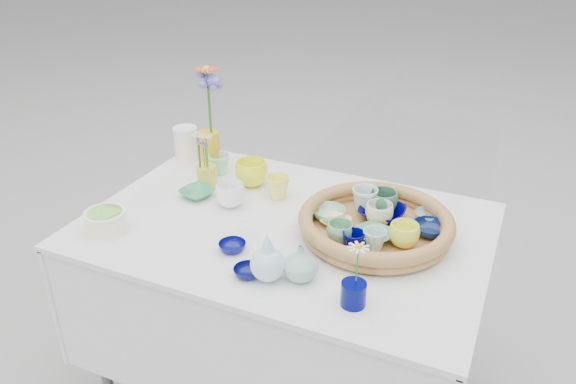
% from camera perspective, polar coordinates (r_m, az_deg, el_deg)
% --- Properties ---
extents(wicker_tray, '(0.47, 0.47, 0.08)m').
position_cam_1_polar(wicker_tray, '(1.73, 8.89, -3.29)').
color(wicker_tray, olive).
rests_on(wicker_tray, display_table).
extents(tray_ceramic_0, '(0.15, 0.15, 0.04)m').
position_cam_1_polar(tray_ceramic_0, '(1.81, 9.51, -2.08)').
color(tray_ceramic_0, '#030041').
rests_on(tray_ceramic_0, wicker_tray).
extents(tray_ceramic_1, '(0.12, 0.12, 0.03)m').
position_cam_1_polar(tray_ceramic_1, '(1.75, 14.21, -3.67)').
color(tray_ceramic_1, '#0B1949').
rests_on(tray_ceramic_1, wicker_tray).
extents(tray_ceramic_2, '(0.11, 0.11, 0.07)m').
position_cam_1_polar(tray_ceramic_2, '(1.67, 11.72, -4.28)').
color(tray_ceramic_2, '#F8FB4D').
rests_on(tray_ceramic_2, wicker_tray).
extents(tray_ceramic_3, '(0.15, 0.15, 0.03)m').
position_cam_1_polar(tray_ceramic_3, '(1.69, 8.68, -4.39)').
color(tray_ceramic_3, '#5C9F75').
rests_on(tray_ceramic_3, wicker_tray).
extents(tray_ceramic_4, '(0.10, 0.10, 0.06)m').
position_cam_1_polar(tray_ceramic_4, '(1.66, 5.31, -4.11)').
color(tray_ceramic_4, '#75B07D').
rests_on(tray_ceramic_4, wicker_tray).
extents(tray_ceramic_5, '(0.13, 0.13, 0.03)m').
position_cam_1_polar(tray_ceramic_5, '(1.78, 4.14, -2.19)').
color(tray_ceramic_5, '#92CDB0').
rests_on(tray_ceramic_5, wicker_tray).
extents(tray_ceramic_6, '(0.10, 0.10, 0.08)m').
position_cam_1_polar(tray_ceramic_6, '(1.83, 7.80, -0.77)').
color(tray_ceramic_6, silver).
rests_on(tray_ceramic_6, wicker_tray).
extents(tray_ceramic_7, '(0.11, 0.11, 0.07)m').
position_cam_1_polar(tray_ceramic_7, '(1.77, 9.25, -2.19)').
color(tray_ceramic_7, '#EFE9C5').
rests_on(tray_ceramic_7, wicker_tray).
extents(tray_ceramic_8, '(0.11, 0.11, 0.03)m').
position_cam_1_polar(tray_ceramic_8, '(1.83, 14.06, -2.37)').
color(tray_ceramic_8, '#92C5E5').
rests_on(tray_ceramic_8, wicker_tray).
extents(tray_ceramic_9, '(0.09, 0.09, 0.06)m').
position_cam_1_polar(tray_ceramic_9, '(1.62, 6.66, -5.01)').
color(tray_ceramic_9, '#000051').
rests_on(tray_ceramic_9, wicker_tray).
extents(tray_ceramic_10, '(0.10, 0.10, 0.02)m').
position_cam_1_polar(tray_ceramic_10, '(1.75, 4.88, -3.05)').
color(tray_ceramic_10, '#FCD982').
rests_on(tray_ceramic_10, wicker_tray).
extents(tray_ceramic_11, '(0.07, 0.07, 0.06)m').
position_cam_1_polar(tray_ceramic_11, '(1.64, 8.76, -4.84)').
color(tray_ceramic_11, '#AAD8D4').
rests_on(tray_ceramic_11, wicker_tray).
extents(tray_ceramic_12, '(0.11, 0.11, 0.07)m').
position_cam_1_polar(tray_ceramic_12, '(1.83, 9.64, -0.98)').
color(tray_ceramic_12, '#38704F').
rests_on(tray_ceramic_12, wicker_tray).
extents(loose_ceramic_0, '(0.12, 0.12, 0.09)m').
position_cam_1_polar(loose_ceramic_0, '(2.02, -3.75, 1.92)').
color(loose_ceramic_0, '#FBF925').
rests_on(loose_ceramic_0, display_table).
extents(loose_ceramic_1, '(0.10, 0.10, 0.08)m').
position_cam_1_polar(loose_ceramic_1, '(1.93, -1.06, 0.51)').
color(loose_ceramic_1, '#FFFC5C').
rests_on(loose_ceramic_1, display_table).
extents(loose_ceramic_2, '(0.14, 0.14, 0.03)m').
position_cam_1_polar(loose_ceramic_2, '(1.97, -9.23, -0.10)').
color(loose_ceramic_2, '#3B905C').
rests_on(loose_ceramic_2, display_table).
extents(loose_ceramic_3, '(0.13, 0.13, 0.08)m').
position_cam_1_polar(loose_ceramic_3, '(1.89, -5.89, -0.30)').
color(loose_ceramic_3, white).
rests_on(loose_ceramic_3, display_table).
extents(loose_ceramic_4, '(0.11, 0.11, 0.03)m').
position_cam_1_polar(loose_ceramic_4, '(1.67, -5.68, -5.53)').
color(loose_ceramic_4, '#060959').
rests_on(loose_ceramic_4, display_table).
extents(loose_ceramic_5, '(0.10, 0.10, 0.08)m').
position_cam_1_polar(loose_ceramic_5, '(2.12, -6.99, 2.84)').
color(loose_ceramic_5, '#ABE6D6').
rests_on(loose_ceramic_5, display_table).
extents(loose_ceramic_6, '(0.08, 0.08, 0.02)m').
position_cam_1_polar(loose_ceramic_6, '(1.56, -4.11, -8.08)').
color(loose_ceramic_6, '#060748').
rests_on(loose_ceramic_6, display_table).
extents(fluted_bowl, '(0.13, 0.13, 0.07)m').
position_cam_1_polar(fluted_bowl, '(1.83, -18.01, -2.85)').
color(fluted_bowl, white).
rests_on(fluted_bowl, display_table).
extents(bud_vase_paleblue, '(0.13, 0.13, 0.15)m').
position_cam_1_polar(bud_vase_paleblue, '(1.51, -2.09, -6.53)').
color(bud_vase_paleblue, '#B7DBF1').
rests_on(bud_vase_paleblue, display_table).
extents(bud_vase_seafoam, '(0.13, 0.13, 0.10)m').
position_cam_1_polar(bud_vase_seafoam, '(1.52, 1.28, -7.16)').
color(bud_vase_seafoam, '#84B2A2').
rests_on(bud_vase_seafoam, display_table).
extents(bud_vase_cobalt, '(0.07, 0.07, 0.07)m').
position_cam_1_polar(bud_vase_cobalt, '(1.45, 6.67, -10.25)').
color(bud_vase_cobalt, '#000351').
rests_on(bud_vase_cobalt, display_table).
extents(single_daisy, '(0.08, 0.08, 0.12)m').
position_cam_1_polar(single_daisy, '(1.41, 7.05, -7.29)').
color(single_daisy, white).
rests_on(single_daisy, bud_vase_cobalt).
extents(tall_vase_yellow, '(0.08, 0.08, 0.15)m').
position_cam_1_polar(tall_vase_yellow, '(2.16, -7.95, 4.22)').
color(tall_vase_yellow, gold).
rests_on(tall_vase_yellow, display_table).
extents(gerbera, '(0.12, 0.12, 0.26)m').
position_cam_1_polar(gerbera, '(2.09, -8.09, 9.09)').
color(gerbera, '#FF4C2C').
rests_on(gerbera, tall_vase_yellow).
extents(hydrangea, '(0.10, 0.10, 0.27)m').
position_cam_1_polar(hydrangea, '(2.09, -7.90, 8.43)').
color(hydrangea, '#6C63C1').
rests_on(hydrangea, tall_vase_yellow).
extents(white_pitcher, '(0.15, 0.12, 0.13)m').
position_cam_1_polar(white_pitcher, '(2.27, -10.31, 4.93)').
color(white_pitcher, white).
rests_on(white_pitcher, display_table).
extents(daisy_cup, '(0.08, 0.08, 0.08)m').
position_cam_1_polar(daisy_cup, '(2.04, -8.27, 1.65)').
color(daisy_cup, gold).
rests_on(daisy_cup, display_table).
extents(daisy_posy, '(0.08, 0.08, 0.13)m').
position_cam_1_polar(daisy_posy, '(1.99, -8.55, 4.24)').
color(daisy_posy, beige).
rests_on(daisy_posy, daisy_cup).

